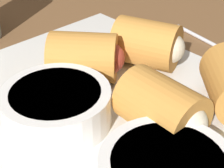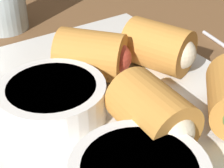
# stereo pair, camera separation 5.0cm
# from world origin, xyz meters

# --- Properties ---
(table_surface) EXTENTS (1.80, 1.40, 0.02)m
(table_surface) POSITION_xyz_m (0.00, 0.00, 0.01)
(table_surface) COLOR brown
(table_surface) RESTS_ON ground
(serving_plate) EXTENTS (0.33, 0.27, 0.01)m
(serving_plate) POSITION_xyz_m (0.03, -0.00, 0.03)
(serving_plate) COLOR silver
(serving_plate) RESTS_ON table_surface
(roll_front_left) EXTENTS (0.08, 0.05, 0.05)m
(roll_front_left) POSITION_xyz_m (-0.03, 0.00, 0.06)
(roll_front_left) COLOR #C68438
(roll_front_left) RESTS_ON serving_plate
(roll_front_right) EXTENTS (0.08, 0.07, 0.05)m
(roll_front_right) POSITION_xyz_m (0.05, -0.08, 0.06)
(roll_front_right) COLOR #C68438
(roll_front_right) RESTS_ON serving_plate
(roll_back_left) EXTENTS (0.08, 0.08, 0.05)m
(roll_back_left) POSITION_xyz_m (0.08, -0.01, 0.06)
(roll_back_left) COLOR #C68438
(roll_back_left) RESTS_ON serving_plate
(dipping_bowl_near) EXTENTS (0.09, 0.09, 0.03)m
(dipping_bowl_near) POSITION_xyz_m (0.04, 0.06, 0.05)
(dipping_bowl_near) COLOR white
(dipping_bowl_near) RESTS_ON serving_plate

